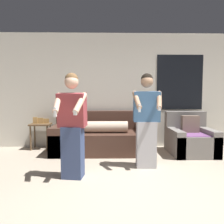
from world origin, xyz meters
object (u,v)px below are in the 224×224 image
(person_left, at_px, (72,126))
(person_right, at_px, (146,121))
(side_table, at_px, (41,128))
(armchair, at_px, (190,139))
(couch, at_px, (102,138))

(person_left, bearing_deg, person_right, 21.22)
(person_right, bearing_deg, side_table, 149.17)
(armchair, bearing_deg, couch, 175.12)
(couch, xyz_separation_m, person_left, (-0.40, -1.50, 0.48))
(couch, height_order, side_table, couch)
(couch, xyz_separation_m, person_right, (0.79, -1.04, 0.49))
(person_left, distance_m, person_right, 1.28)
(side_table, relative_size, person_left, 0.47)
(couch, bearing_deg, person_right, -52.58)
(couch, bearing_deg, person_left, -104.88)
(armchair, xyz_separation_m, person_right, (-1.10, -0.88, 0.51))
(armchair, bearing_deg, person_left, -149.71)
(couch, height_order, armchair, couch)
(person_left, bearing_deg, armchair, 30.29)
(side_table, relative_size, person_right, 0.46)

